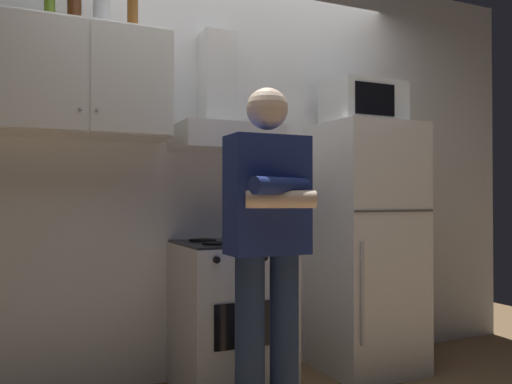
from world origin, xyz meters
name	(u,v)px	position (x,y,z in m)	size (l,w,h in m)	color
back_wall_tiled	(218,162)	(0.00, 0.60, 1.35)	(4.80, 0.10, 2.70)	white
upper_cabinet	(85,82)	(-0.85, 0.37, 1.75)	(0.90, 0.37, 0.60)	white
stove_oven	(230,316)	(-0.05, 0.25, 0.43)	(0.60, 0.62, 0.87)	silver
range_hood	(223,119)	(-0.05, 0.38, 1.60)	(0.60, 0.44, 0.75)	white
refrigerator	(365,247)	(0.90, 0.25, 0.80)	(0.60, 0.62, 1.60)	white
microwave	(363,104)	(0.90, 0.27, 1.74)	(0.48, 0.37, 0.28)	silver
person_standing	(268,244)	(-0.10, -0.36, 0.90)	(0.38, 0.33, 1.64)	navy
cooking_pot	(259,233)	(0.08, 0.13, 0.92)	(0.30, 0.20, 0.09)	#B7BABF
bottle_canister_steel	(101,8)	(-0.77, 0.35, 2.16)	(0.09, 0.09, 0.22)	#B2B5BA
bottle_beer_brown	(133,11)	(-0.60, 0.35, 2.16)	(0.06, 0.06, 0.24)	brown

